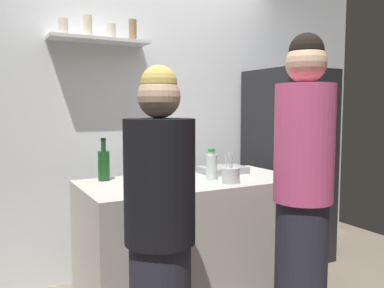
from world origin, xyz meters
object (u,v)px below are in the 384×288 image
refrigerator (288,165)px  water_bottle_plastic (211,166)px  person_pink_top (303,192)px  wine_bottle_green_glass (104,164)px  utensil_holder (231,175)px  baking_pan (223,170)px  wine_bottle_dark_glass (184,167)px  person_blonde (160,236)px

refrigerator → water_bottle_plastic: refrigerator is taller
refrigerator → person_pink_top: 1.41m
refrigerator → water_bottle_plastic: bearing=-157.9°
wine_bottle_green_glass → utensil_holder: bearing=-34.6°
utensil_holder → water_bottle_plastic: (-0.05, 0.17, 0.04)m
baking_pan → wine_bottle_dark_glass: 0.51m
water_bottle_plastic → person_blonde: person_blonde is taller
utensil_holder → person_blonde: 0.88m
utensil_holder → wine_bottle_dark_glass: 0.32m
wine_bottle_green_glass → person_blonde: size_ratio=0.19×
baking_pan → utensil_holder: (-0.17, -0.37, 0.03)m
wine_bottle_green_glass → person_pink_top: (0.89, -0.99, -0.09)m
refrigerator → wine_bottle_green_glass: bearing=-176.2°
wine_bottle_green_glass → person_blonde: person_blonde is taller
person_blonde → wine_bottle_dark_glass: bearing=-98.0°
utensil_holder → person_pink_top: 0.52m
refrigerator → person_pink_top: bearing=-128.4°
baking_pan → utensil_holder: bearing=-115.1°
refrigerator → wine_bottle_green_glass: refrigerator is taller
wine_bottle_dark_glass → person_blonde: (-0.45, -0.62, -0.22)m
wine_bottle_green_glass → water_bottle_plastic: bearing=-26.2°
wine_bottle_green_glass → person_pink_top: 1.33m
utensil_holder → baking_pan: bearing=64.9°
wine_bottle_dark_glass → water_bottle_plastic: size_ratio=1.41×
wine_bottle_dark_glass → water_bottle_plastic: 0.23m
utensil_holder → wine_bottle_green_glass: size_ratio=0.74×
person_pink_top → wine_bottle_dark_glass: bearing=-177.8°
wine_bottle_green_glass → person_blonde: (-0.01, -0.97, -0.22)m
utensil_holder → wine_bottle_green_glass: wine_bottle_green_glass is taller
baking_pan → utensil_holder: utensil_holder is taller
baking_pan → person_blonde: person_blonde is taller
utensil_holder → water_bottle_plastic: size_ratio=0.99×
utensil_holder → water_bottle_plastic: 0.18m
person_blonde → baking_pan: bearing=-109.1°
wine_bottle_dark_glass → wine_bottle_green_glass: size_ratio=1.04×
utensil_holder → wine_bottle_dark_glass: (-0.28, 0.15, 0.06)m
refrigerator → person_blonde: (-1.77, -1.08, -0.08)m
wine_bottle_dark_glass → utensil_holder: bearing=-28.2°
wine_bottle_dark_glass → person_pink_top: bearing=-55.1°
wine_bottle_green_glass → person_pink_top: size_ratio=0.16×
baking_pan → water_bottle_plastic: bearing=-138.1°
refrigerator → utensil_holder: (-1.04, -0.61, 0.08)m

